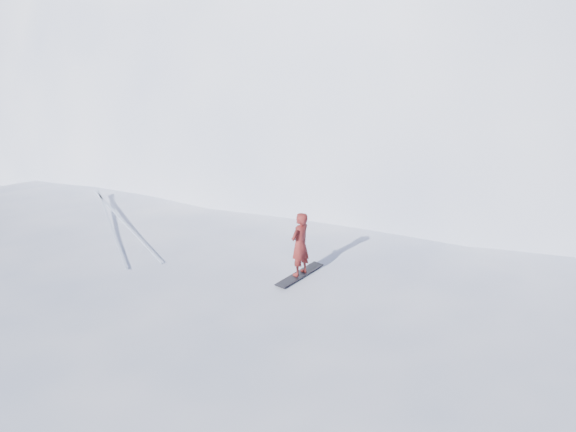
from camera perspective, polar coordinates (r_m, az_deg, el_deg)
ground at (r=14.84m, az=-6.30°, el=-16.92°), size 400.00×400.00×0.00m
near_ridge at (r=17.38m, az=-4.77°, el=-10.39°), size 36.00×28.00×4.80m
summit_peak at (r=45.26m, az=16.19°, el=9.28°), size 60.00×56.00×56.00m
peak_shoulder at (r=34.80m, az=4.25°, el=6.45°), size 28.00×24.00×18.00m
wind_bumps at (r=16.48m, az=-9.58°, el=-12.66°), size 16.00×14.40×1.00m
snowboard at (r=15.03m, az=1.05°, el=-5.22°), size 1.40×1.12×0.03m
snowboarder at (r=14.69m, az=1.07°, el=-2.51°), size 0.67×0.62×1.54m
board_tracks at (r=18.51m, az=-14.93°, el=-0.57°), size 1.60×5.98×0.04m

